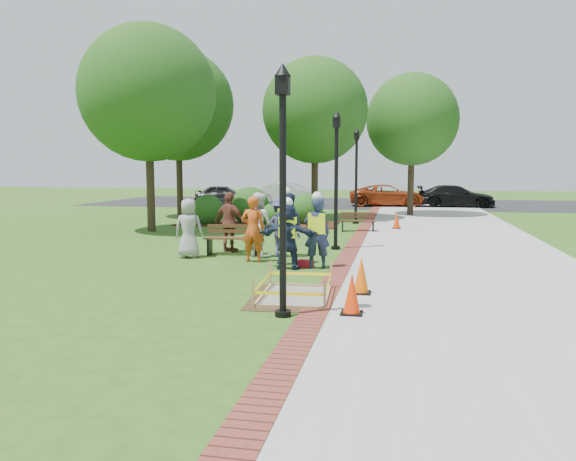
% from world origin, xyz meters
% --- Properties ---
extents(ground, '(100.00, 100.00, 0.00)m').
position_xyz_m(ground, '(0.00, 0.00, 0.00)').
color(ground, '#285116').
rests_on(ground, ground).
extents(sidewalk, '(6.00, 60.00, 0.02)m').
position_xyz_m(sidewalk, '(5.00, 10.00, 0.01)').
color(sidewalk, '#9E9E99').
rests_on(sidewalk, ground).
extents(brick_edging, '(0.50, 60.00, 0.03)m').
position_xyz_m(brick_edging, '(1.75, 10.00, 0.01)').
color(brick_edging, maroon).
rests_on(brick_edging, ground).
extents(mulch_bed, '(7.00, 3.00, 0.05)m').
position_xyz_m(mulch_bed, '(-3.00, 12.00, 0.02)').
color(mulch_bed, '#381E0F').
rests_on(mulch_bed, ground).
extents(parking_lot, '(36.00, 12.00, 0.01)m').
position_xyz_m(parking_lot, '(0.00, 27.00, 0.00)').
color(parking_lot, black).
rests_on(parking_lot, ground).
extents(wet_concrete_pad, '(1.84, 2.40, 0.55)m').
position_xyz_m(wet_concrete_pad, '(1.20, -1.61, 0.23)').
color(wet_concrete_pad, '#47331E').
rests_on(wet_concrete_pad, ground).
extents(bench_near, '(1.66, 0.74, 0.87)m').
position_xyz_m(bench_near, '(-1.56, 3.35, 0.28)').
color(bench_near, brown).
rests_on(bench_near, ground).
extents(bench_far, '(1.42, 0.60, 0.75)m').
position_xyz_m(bench_far, '(1.57, 9.99, 0.24)').
color(bench_far, '#592F1E').
rests_on(bench_far, ground).
extents(cone_front, '(0.38, 0.38, 0.74)m').
position_xyz_m(cone_front, '(2.40, -2.68, 0.36)').
color(cone_front, black).
rests_on(cone_front, ground).
extents(cone_back, '(0.39, 0.39, 0.77)m').
position_xyz_m(cone_back, '(2.46, -1.05, 0.37)').
color(cone_back, black).
rests_on(cone_back, ground).
extents(cone_far, '(0.35, 0.35, 0.69)m').
position_xyz_m(cone_far, '(3.07, 11.21, 0.33)').
color(cone_far, black).
rests_on(cone_far, ground).
extents(toolbox, '(0.41, 0.26, 0.19)m').
position_xyz_m(toolbox, '(0.86, 1.73, 0.10)').
color(toolbox, '#A00C20').
rests_on(toolbox, ground).
extents(lamp_near, '(0.28, 0.28, 4.26)m').
position_xyz_m(lamp_near, '(1.25, -3.00, 2.48)').
color(lamp_near, black).
rests_on(lamp_near, ground).
extents(lamp_mid, '(0.28, 0.28, 4.26)m').
position_xyz_m(lamp_mid, '(1.25, 5.00, 2.48)').
color(lamp_mid, black).
rests_on(lamp_mid, ground).
extents(lamp_far, '(0.28, 0.28, 4.26)m').
position_xyz_m(lamp_far, '(1.25, 13.00, 2.48)').
color(lamp_far, black).
rests_on(lamp_far, ground).
extents(tree_left, '(5.28, 5.28, 8.02)m').
position_xyz_m(tree_left, '(-6.48, 8.43, 5.37)').
color(tree_left, '#3D2D1E').
rests_on(tree_left, ground).
extents(tree_back, '(5.07, 5.07, 7.77)m').
position_xyz_m(tree_back, '(-0.91, 14.88, 5.22)').
color(tree_back, '#3D2D1E').
rests_on(tree_back, ground).
extents(tree_right, '(4.76, 4.76, 7.36)m').
position_xyz_m(tree_right, '(3.73, 18.01, 4.97)').
color(tree_right, '#3D2D1E').
rests_on(tree_right, ground).
extents(tree_far, '(5.56, 5.56, 8.39)m').
position_xyz_m(tree_far, '(-7.79, 14.65, 5.60)').
color(tree_far, '#3D2D1E').
rests_on(tree_far, ground).
extents(shrub_a, '(1.44, 1.44, 1.44)m').
position_xyz_m(shrub_a, '(-5.18, 11.44, 0.00)').
color(shrub_a, '#174915').
rests_on(shrub_a, ground).
extents(shrub_b, '(1.77, 1.77, 1.77)m').
position_xyz_m(shrub_b, '(-3.55, 12.61, 0.00)').
color(shrub_b, '#174915').
rests_on(shrub_b, ground).
extents(shrub_c, '(1.04, 1.04, 1.04)m').
position_xyz_m(shrub_c, '(-2.25, 11.43, 0.00)').
color(shrub_c, '#174915').
rests_on(shrub_c, ground).
extents(shrub_d, '(1.49, 1.49, 1.49)m').
position_xyz_m(shrub_d, '(-0.91, 12.53, 0.00)').
color(shrub_d, '#174915').
rests_on(shrub_d, ground).
extents(shrub_e, '(1.12, 1.12, 1.12)m').
position_xyz_m(shrub_e, '(-3.04, 12.63, 0.00)').
color(shrub_e, '#174915').
rests_on(shrub_e, ground).
extents(casual_person_a, '(0.56, 0.38, 1.67)m').
position_xyz_m(casual_person_a, '(-2.63, 2.59, 0.83)').
color(casual_person_a, '#949494').
rests_on(casual_person_a, ground).
extents(casual_person_b, '(0.57, 0.37, 1.77)m').
position_xyz_m(casual_person_b, '(-0.68, 2.29, 0.89)').
color(casual_person_b, '#CB4A17').
rests_on(casual_person_b, ground).
extents(casual_person_c, '(0.69, 0.66, 1.83)m').
position_xyz_m(casual_person_c, '(-0.74, 3.19, 0.92)').
color(casual_person_c, white).
rests_on(casual_person_c, ground).
extents(casual_person_d, '(0.67, 0.55, 1.80)m').
position_xyz_m(casual_person_d, '(-1.80, 3.81, 0.90)').
color(casual_person_d, brown).
rests_on(casual_person_d, ground).
extents(casual_person_e, '(0.55, 0.37, 1.70)m').
position_xyz_m(casual_person_e, '(-0.12, 3.27, 0.85)').
color(casual_person_e, '#3C3965').
rests_on(casual_person_e, ground).
extents(hivis_worker_a, '(0.53, 0.34, 1.80)m').
position_xyz_m(hivis_worker_a, '(0.45, 1.41, 0.90)').
color(hivis_worker_a, '#1C1E4B').
rests_on(hivis_worker_a, ground).
extents(hivis_worker_b, '(0.64, 0.49, 1.94)m').
position_xyz_m(hivis_worker_b, '(1.15, 1.65, 0.96)').
color(hivis_worker_b, '#171C3D').
rests_on(hivis_worker_b, ground).
extents(hivis_worker_c, '(0.61, 0.40, 2.03)m').
position_xyz_m(hivis_worker_c, '(0.27, 2.15, 1.00)').
color(hivis_worker_c, '#191B42').
rests_on(hivis_worker_c, ground).
extents(parked_car_a, '(2.57, 4.62, 1.43)m').
position_xyz_m(parked_car_a, '(-8.67, 24.55, 0.00)').
color(parked_car_a, '#2B2B2E').
rests_on(parked_car_a, ground).
extents(parked_car_b, '(3.30, 5.31, 1.61)m').
position_xyz_m(parked_car_b, '(-4.07, 24.49, 0.00)').
color(parked_car_b, silver).
rests_on(parked_car_b, ground).
extents(parked_car_c, '(2.36, 4.79, 1.52)m').
position_xyz_m(parked_car_c, '(2.46, 24.61, 0.00)').
color(parked_car_c, '#9B3513').
rests_on(parked_car_c, ground).
extents(parked_car_d, '(2.01, 4.62, 1.51)m').
position_xyz_m(parked_car_d, '(6.64, 24.58, 0.00)').
color(parked_car_d, black).
rests_on(parked_car_d, ground).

